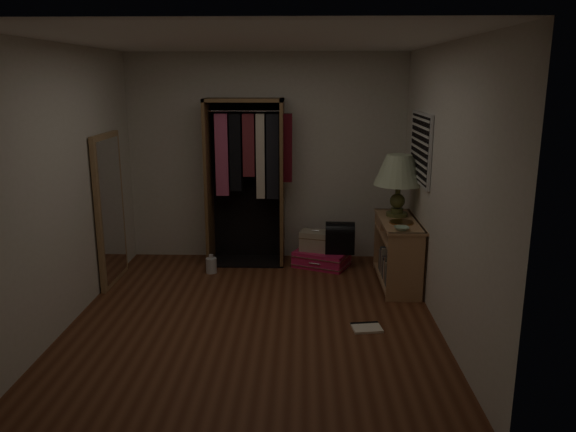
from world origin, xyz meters
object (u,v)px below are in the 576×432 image
(pink_suitcase, at_px, (322,258))
(black_bag, at_px, (340,237))
(open_wardrobe, at_px, (249,167))
(table_lamp, at_px, (399,171))
(console_bookshelf, at_px, (397,249))
(floor_mirror, at_px, (110,209))
(white_jug, at_px, (211,265))
(train_case, at_px, (315,241))

(pink_suitcase, xyz_separation_m, black_bag, (0.22, -0.05, 0.30))
(open_wardrobe, bearing_deg, table_lamp, -18.22)
(console_bookshelf, xyz_separation_m, floor_mirror, (-3.24, -0.03, 0.45))
(open_wardrobe, xyz_separation_m, white_jug, (-0.43, -0.46, -1.12))
(pink_suitcase, bearing_deg, black_bag, 10.01)
(black_bag, xyz_separation_m, white_jug, (-1.56, -0.24, -0.30))
(open_wardrobe, distance_m, table_lamp, 1.83)
(open_wardrobe, relative_size, pink_suitcase, 2.63)
(floor_mirror, distance_m, train_case, 2.46)
(console_bookshelf, height_order, pink_suitcase, console_bookshelf)
(console_bookshelf, distance_m, black_bag, 0.81)
(console_bookshelf, distance_m, table_lamp, 0.88)
(console_bookshelf, relative_size, table_lamp, 1.59)
(pink_suitcase, relative_size, train_case, 1.87)
(train_case, bearing_deg, console_bookshelf, -16.48)
(table_lamp, bearing_deg, console_bookshelf, -90.45)
(black_bag, xyz_separation_m, table_lamp, (0.62, -0.35, 0.87))
(pink_suitcase, relative_size, white_jug, 3.43)
(floor_mirror, bearing_deg, white_jug, 16.12)
(console_bookshelf, bearing_deg, white_jug, 172.74)
(pink_suitcase, distance_m, black_bag, 0.37)
(floor_mirror, xyz_separation_m, pink_suitcase, (2.41, 0.60, -0.75))
(console_bookshelf, relative_size, train_case, 2.69)
(console_bookshelf, distance_m, open_wardrobe, 2.06)
(pink_suitcase, distance_m, white_jug, 1.37)
(open_wardrobe, height_order, train_case, open_wardrobe)
(pink_suitcase, height_order, table_lamp, table_lamp)
(floor_mirror, bearing_deg, pink_suitcase, 14.00)
(table_lamp, bearing_deg, black_bag, 150.31)
(white_jug, bearing_deg, black_bag, 8.77)
(console_bookshelf, xyz_separation_m, black_bag, (-0.62, 0.52, -0.01))
(black_bag, bearing_deg, console_bookshelf, -37.65)
(table_lamp, distance_m, white_jug, 2.47)
(floor_mirror, distance_m, black_bag, 2.72)
(pink_suitcase, xyz_separation_m, table_lamp, (0.84, -0.40, 1.17))
(open_wardrobe, height_order, white_jug, open_wardrobe)
(pink_suitcase, xyz_separation_m, train_case, (-0.08, 0.02, 0.22))
(console_bookshelf, bearing_deg, open_wardrobe, 157.05)
(pink_suitcase, bearing_deg, white_jug, -144.49)
(console_bookshelf, height_order, white_jug, console_bookshelf)
(open_wardrobe, distance_m, train_case, 1.22)
(floor_mirror, distance_m, table_lamp, 3.27)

